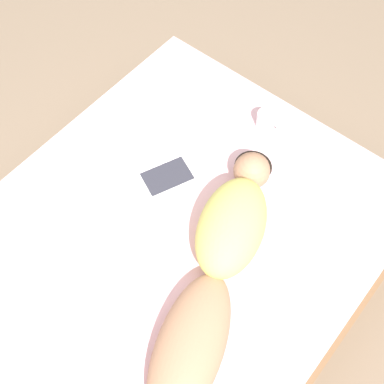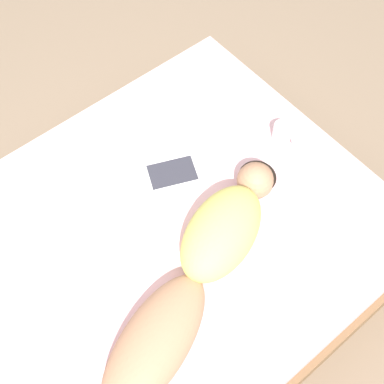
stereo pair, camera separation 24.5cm
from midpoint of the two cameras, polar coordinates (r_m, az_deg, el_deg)
ground_plane at (r=2.79m, az=-5.09°, el=-9.54°), size 12.00×12.00×0.00m
bed at (r=2.59m, az=-5.46°, el=-7.77°), size 1.69×2.10×0.44m
person at (r=2.23m, az=-0.23°, el=-7.82°), size 0.64×1.27×0.23m
open_magazine at (r=2.61m, az=-6.36°, el=3.16°), size 0.53×0.47×0.01m
coffee_mug at (r=2.70m, az=5.38°, el=7.47°), size 0.13×0.09×0.10m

